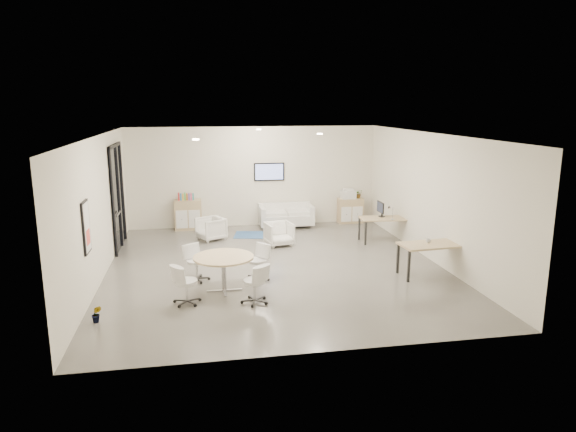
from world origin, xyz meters
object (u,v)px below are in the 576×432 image
Objects in this scene: sideboard_left at (188,215)px; sideboard_right at (350,211)px; desk_front at (432,247)px; armchair_left at (211,228)px; armchair_right at (279,233)px; desk_rear at (383,220)px; loveseat at (286,216)px; round_table at (224,260)px.

sideboard_left is 1.15× the size of sideboard_right.
armchair_left is at bearing 135.24° from desk_front.
desk_front reaches higher than armchair_right.
armchair_right is 0.52× the size of desk_rear.
desk_front reaches higher than loveseat.
loveseat is 1.23× the size of desk_rear.
sideboard_right is 2.23m from loveseat.
loveseat reaches higher than desk_rear.
armchair_right is at bearing 62.86° from round_table.
loveseat reaches higher than armchair_left.
sideboard_right is 0.54× the size of desk_front.
desk_rear is at bearing 50.94° from armchair_left.
armchair_right is at bearing -104.88° from loveseat.
armchair_right reaches higher than desk_rear.
armchair_right is (1.87, -0.95, -0.00)m from armchair_left.
sideboard_right reaches higher than armchair_left.
desk_front is (2.47, -5.36, 0.34)m from loveseat.
desk_rear is (3.02, -0.12, 0.27)m from armchair_right.
sideboard_right reaches higher than desk_front.
armchair_right is 0.47× the size of desk_front.
sideboard_left is 7.87m from desk_front.
round_table is at bearing -24.84° from armchair_left.
loveseat is 1.12× the size of desk_front.
round_table is (-4.52, -5.73, 0.28)m from sideboard_right.
sideboard_left reaches higher than loveseat.
sideboard_left is 5.32m from sideboard_right.
desk_front is (4.91, -4.17, 0.33)m from armchair_left.
round_table is (-2.30, -5.52, 0.34)m from loveseat.
round_table reaches higher than desk_front.
armchair_left is 6.44m from desk_front.
sideboard_right is at bearing 80.09° from armchair_left.
sideboard_right reaches higher than round_table.
round_table is at bearing -112.61° from loveseat.
sideboard_right is 0.65× the size of round_table.
desk_front is (3.04, -3.21, 0.33)m from armchair_right.
desk_front is (5.57, -5.55, 0.22)m from sideboard_left.
desk_rear is at bearing -23.88° from sideboard_left.
sideboard_right is at bearing 5.35° from loveseat.
loveseat is (3.10, -0.19, -0.12)m from sideboard_left.
round_table is (0.14, -4.32, 0.33)m from armchair_left.
round_table is at bearing -82.00° from sideboard_left.
sideboard_left reaches higher than desk_rear.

